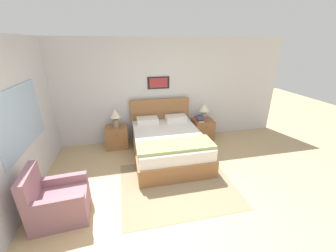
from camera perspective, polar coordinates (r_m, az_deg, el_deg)
ground_plane at (r=3.38m, az=4.37°, el=-24.88°), size 16.00×16.00×0.00m
wall_back at (r=5.33m, az=-4.47°, el=9.42°), size 7.11×0.09×2.60m
wall_left at (r=4.18m, az=-35.29°, el=1.70°), size 0.08×5.33×2.60m
area_rug_main at (r=4.01m, az=2.56°, el=-15.84°), size 2.06×1.75×0.01m
bed at (r=4.70m, az=0.03°, el=-5.00°), size 1.53×2.00×1.14m
armchair at (r=3.64m, az=-28.40°, el=-18.03°), size 0.82×0.70×0.86m
nightstand_near_window at (r=5.33m, az=-13.93°, el=-2.95°), size 0.53×0.47×0.54m
nightstand_by_door at (r=5.71m, az=9.61°, el=-0.86°), size 0.53×0.47×0.54m
table_lamp_near_window at (r=5.13m, az=-14.41°, el=2.87°), size 0.26×0.26×0.46m
table_lamp_by_door at (r=5.52m, az=9.98°, el=4.62°), size 0.26×0.26×0.46m
book_thick_bottom at (r=5.52m, az=8.81°, el=1.57°), size 0.18×0.28×0.03m
book_hardcover_middle at (r=5.51m, az=8.84°, el=1.94°), size 0.19×0.24×0.04m
book_novel_upper at (r=5.50m, az=8.86°, el=2.30°), size 0.26×0.29×0.03m
book_slim_near_top at (r=5.49m, az=8.88°, el=2.59°), size 0.19×0.24×0.03m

